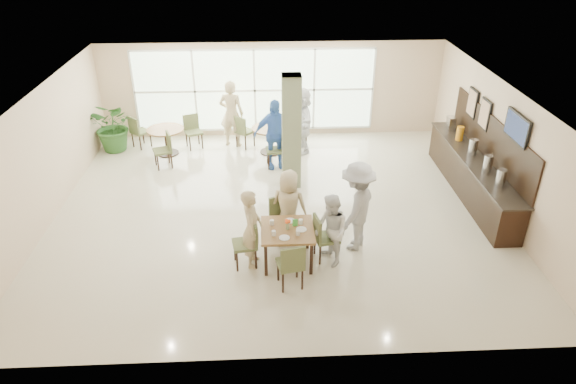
{
  "coord_description": "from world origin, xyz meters",
  "views": [
    {
      "loc": [
        -0.24,
        -10.19,
        6.08
      ],
      "look_at": [
        0.2,
        -1.2,
        1.1
      ],
      "focal_mm": 32.0,
      "sensor_mm": 36.0,
      "label": 1
    }
  ],
  "objects_px": {
    "buffet_counter": "(472,173)",
    "teen_left": "(252,228)",
    "teen_far": "(289,206)",
    "adult_a": "(274,134)",
    "round_table_left": "(166,135)",
    "round_table_right": "(270,134)",
    "potted_plant": "(114,126)",
    "teen_standing": "(357,207)",
    "adult_standing": "(231,114)",
    "adult_b": "(301,120)",
    "teen_right": "(331,231)",
    "main_table": "(288,233)"
  },
  "relations": [
    {
      "from": "main_table",
      "to": "teen_left",
      "type": "xyz_separation_m",
      "value": [
        -0.68,
        -0.03,
        0.14
      ]
    },
    {
      "from": "teen_far",
      "to": "teen_right",
      "type": "bearing_deg",
      "value": 148.3
    },
    {
      "from": "main_table",
      "to": "round_table_right",
      "type": "height_order",
      "value": "same"
    },
    {
      "from": "teen_far",
      "to": "adult_a",
      "type": "relative_size",
      "value": 0.84
    },
    {
      "from": "teen_standing",
      "to": "adult_a",
      "type": "relative_size",
      "value": 1.0
    },
    {
      "from": "round_table_right",
      "to": "buffet_counter",
      "type": "xyz_separation_m",
      "value": [
        4.78,
        -2.66,
        -0.01
      ]
    },
    {
      "from": "round_table_left",
      "to": "teen_standing",
      "type": "xyz_separation_m",
      "value": [
        4.53,
        -4.79,
        0.38
      ]
    },
    {
      "from": "round_table_left",
      "to": "adult_b",
      "type": "distance_m",
      "value": 3.8
    },
    {
      "from": "potted_plant",
      "to": "adult_standing",
      "type": "bearing_deg",
      "value": 3.29
    },
    {
      "from": "adult_a",
      "to": "adult_b",
      "type": "height_order",
      "value": "adult_a"
    },
    {
      "from": "main_table",
      "to": "potted_plant",
      "type": "distance_m",
      "value": 7.22
    },
    {
      "from": "round_table_left",
      "to": "adult_b",
      "type": "relative_size",
      "value": 0.56
    },
    {
      "from": "teen_left",
      "to": "adult_a",
      "type": "xyz_separation_m",
      "value": [
        0.54,
        4.27,
        0.13
      ]
    },
    {
      "from": "round_table_right",
      "to": "buffet_counter",
      "type": "height_order",
      "value": "buffet_counter"
    },
    {
      "from": "round_table_left",
      "to": "round_table_right",
      "type": "relative_size",
      "value": 0.99
    },
    {
      "from": "potted_plant",
      "to": "teen_far",
      "type": "bearing_deg",
      "value": -45.53
    },
    {
      "from": "teen_right",
      "to": "main_table",
      "type": "bearing_deg",
      "value": -115.16
    },
    {
      "from": "round_table_right",
      "to": "buffet_counter",
      "type": "distance_m",
      "value": 5.47
    },
    {
      "from": "round_table_left",
      "to": "teen_standing",
      "type": "distance_m",
      "value": 6.6
    },
    {
      "from": "potted_plant",
      "to": "teen_standing",
      "type": "relative_size",
      "value": 0.78
    },
    {
      "from": "potted_plant",
      "to": "teen_far",
      "type": "xyz_separation_m",
      "value": [
        4.67,
        -4.76,
        0.05
      ]
    },
    {
      "from": "buffet_counter",
      "to": "teen_far",
      "type": "relative_size",
      "value": 2.99
    },
    {
      "from": "buffet_counter",
      "to": "teen_left",
      "type": "height_order",
      "value": "buffet_counter"
    },
    {
      "from": "main_table",
      "to": "teen_left",
      "type": "bearing_deg",
      "value": -177.57
    },
    {
      "from": "teen_far",
      "to": "adult_standing",
      "type": "height_order",
      "value": "adult_standing"
    },
    {
      "from": "round_table_right",
      "to": "teen_left",
      "type": "distance_m",
      "value": 5.24
    },
    {
      "from": "main_table",
      "to": "teen_far",
      "type": "bearing_deg",
      "value": 85.46
    },
    {
      "from": "teen_far",
      "to": "adult_a",
      "type": "distance_m",
      "value": 3.46
    },
    {
      "from": "round_table_right",
      "to": "potted_plant",
      "type": "xyz_separation_m",
      "value": [
        -4.38,
        0.37,
        0.17
      ]
    },
    {
      "from": "adult_a",
      "to": "teen_left",
      "type": "bearing_deg",
      "value": -108.97
    },
    {
      "from": "teen_right",
      "to": "round_table_left",
      "type": "bearing_deg",
      "value": -163.14
    },
    {
      "from": "teen_left",
      "to": "adult_standing",
      "type": "height_order",
      "value": "adult_standing"
    },
    {
      "from": "teen_left",
      "to": "teen_right",
      "type": "relative_size",
      "value": 1.09
    },
    {
      "from": "teen_standing",
      "to": "adult_standing",
      "type": "bearing_deg",
      "value": -121.22
    },
    {
      "from": "round_table_right",
      "to": "teen_right",
      "type": "bearing_deg",
      "value": -78.65
    },
    {
      "from": "buffet_counter",
      "to": "main_table",
      "type": "bearing_deg",
      "value": -150.97
    },
    {
      "from": "round_table_right",
      "to": "teen_far",
      "type": "height_order",
      "value": "teen_far"
    },
    {
      "from": "teen_left",
      "to": "adult_standing",
      "type": "relative_size",
      "value": 0.83
    },
    {
      "from": "round_table_right",
      "to": "potted_plant",
      "type": "bearing_deg",
      "value": 175.16
    },
    {
      "from": "round_table_left",
      "to": "teen_right",
      "type": "xyz_separation_m",
      "value": [
        3.96,
        -5.31,
        0.18
      ]
    },
    {
      "from": "teen_right",
      "to": "adult_standing",
      "type": "xyz_separation_m",
      "value": [
        -2.14,
        5.82,
        0.23
      ]
    },
    {
      "from": "round_table_left",
      "to": "teen_left",
      "type": "bearing_deg",
      "value": -64.9
    },
    {
      "from": "teen_right",
      "to": "round_table_right",
      "type": "bearing_deg",
      "value": 171.45
    },
    {
      "from": "teen_far",
      "to": "potted_plant",
      "type": "bearing_deg",
      "value": -28.44
    },
    {
      "from": "buffet_counter",
      "to": "adult_b",
      "type": "distance_m",
      "value": 4.78
    },
    {
      "from": "adult_standing",
      "to": "round_table_left",
      "type": "bearing_deg",
      "value": 27.65
    },
    {
      "from": "adult_b",
      "to": "adult_standing",
      "type": "relative_size",
      "value": 0.96
    },
    {
      "from": "potted_plant",
      "to": "adult_b",
      "type": "height_order",
      "value": "adult_b"
    },
    {
      "from": "buffet_counter",
      "to": "teen_left",
      "type": "xyz_separation_m",
      "value": [
        -5.22,
        -2.55,
        0.25
      ]
    },
    {
      "from": "main_table",
      "to": "adult_a",
      "type": "height_order",
      "value": "adult_a"
    }
  ]
}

